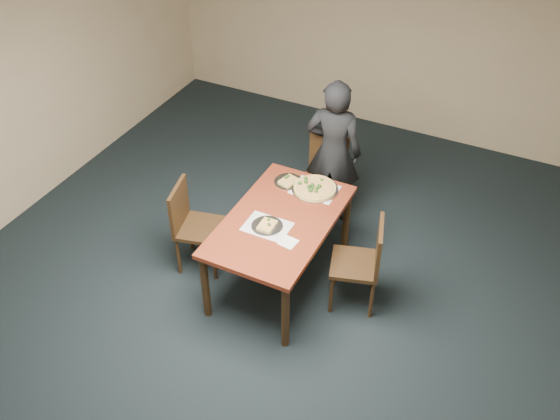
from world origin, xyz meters
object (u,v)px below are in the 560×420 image
at_px(dining_table, 280,227).
at_px(slice_plate_near, 267,225).
at_px(chair_left, 192,222).
at_px(chair_right, 364,260).
at_px(slice_plate_far, 288,181).
at_px(pizza_pan, 314,188).
at_px(chair_far, 325,172).
at_px(diner, 333,152).

bearing_deg(dining_table, slice_plate_near, -110.07).
bearing_deg(chair_left, slice_plate_near, -103.01).
xyz_separation_m(chair_right, slice_plate_far, (-0.96, 0.46, 0.25)).
xyz_separation_m(pizza_pan, slice_plate_near, (-0.16, -0.67, -0.01)).
relative_size(chair_left, slice_plate_far, 3.25).
height_order(chair_far, slice_plate_far, chair_far).
distance_m(chair_right, diner, 1.33).
height_order(chair_left, slice_plate_near, chair_left).
xyz_separation_m(chair_right, slice_plate_near, (-0.84, -0.22, 0.25)).
bearing_deg(slice_plate_near, dining_table, 69.93).
bearing_deg(dining_table, pizza_pan, 79.01).
bearing_deg(pizza_pan, slice_plate_near, -103.03).
bearing_deg(pizza_pan, diner, 95.69).
bearing_deg(chair_right, chair_left, -98.79).
xyz_separation_m(chair_left, diner, (0.89, 1.29, 0.28)).
distance_m(chair_far, chair_right, 1.36).
distance_m(chair_left, chair_right, 1.66).
bearing_deg(chair_right, chair_far, -158.86).
height_order(diner, slice_plate_near, diner).
distance_m(pizza_pan, slice_plate_near, 0.69).
bearing_deg(chair_far, pizza_pan, -81.13).
bearing_deg(pizza_pan, slice_plate_far, 179.42).
distance_m(chair_far, slice_plate_far, 0.67).
relative_size(diner, slice_plate_near, 5.69).
bearing_deg(chair_left, dining_table, -93.31).
height_order(chair_far, chair_left, same).
height_order(dining_table, slice_plate_far, slice_plate_far).
bearing_deg(dining_table, slice_plate_far, 107.81).
relative_size(chair_left, slice_plate_near, 3.25).
distance_m(chair_far, slice_plate_near, 1.32).
height_order(pizza_pan, slice_plate_near, pizza_pan).
height_order(dining_table, slice_plate_near, slice_plate_near).
distance_m(dining_table, chair_far, 1.16).
xyz_separation_m(diner, slice_plate_far, (-0.21, -0.61, -0.03)).
bearing_deg(slice_plate_far, chair_left, -134.80).
xyz_separation_m(dining_table, pizza_pan, (0.10, 0.53, 0.12)).
relative_size(dining_table, chair_left, 1.65).
xyz_separation_m(chair_far, chair_right, (0.83, -1.07, 0.00)).
bearing_deg(chair_far, chair_left, -126.27).
relative_size(chair_left, chair_right, 1.00).
bearing_deg(dining_table, chair_far, 92.16).
bearing_deg(slice_plate_far, chair_far, 78.31).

